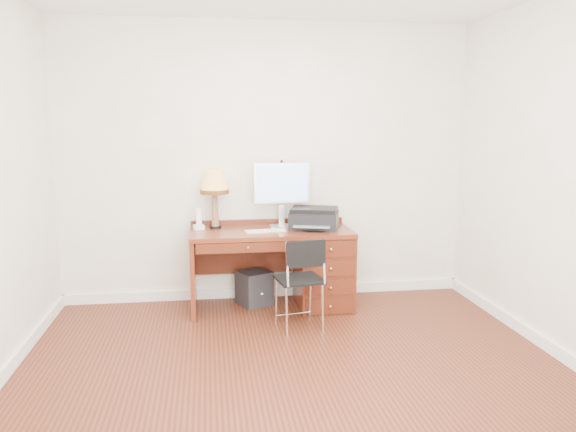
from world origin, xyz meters
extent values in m
plane|color=#3F1A0E|center=(0.00, 0.00, 0.00)|extent=(4.00, 4.00, 0.00)
plane|color=white|center=(0.00, 1.75, 1.35)|extent=(4.00, 0.00, 4.00)
plane|color=white|center=(2.00, 0.00, 1.35)|extent=(0.00, 3.50, 3.50)
cube|color=white|center=(0.00, 1.74, 0.05)|extent=(4.00, 0.03, 0.10)
cube|color=white|center=(1.99, 0.00, 0.05)|extent=(0.03, 3.50, 0.10)
cube|color=maroon|center=(0.00, 1.40, 0.73)|extent=(1.50, 0.65, 0.04)
cube|color=maroon|center=(0.50, 1.40, 0.35)|extent=(0.50, 0.61, 0.71)
cube|color=maroon|center=(-0.73, 1.40, 0.35)|extent=(0.04, 0.61, 0.71)
cube|color=#562011|center=(-0.24, 1.69, 0.46)|extent=(0.96, 0.03, 0.39)
cube|color=#562011|center=(-0.24, 1.09, 0.66)|extent=(0.91, 0.03, 0.09)
sphere|color=#BF8C3F|center=(0.50, 1.06, 0.35)|extent=(0.03, 0.03, 0.03)
cube|color=silver|center=(0.12, 1.54, 0.76)|extent=(0.24, 0.18, 0.02)
cube|color=silver|center=(0.12, 1.60, 0.86)|extent=(0.05, 0.03, 0.19)
cube|color=silver|center=(0.12, 1.57, 1.17)|extent=(0.53, 0.05, 0.38)
cube|color=#4C8CF2|center=(0.12, 1.55, 1.17)|extent=(0.49, 0.02, 0.34)
cube|color=white|center=(-0.06, 1.33, 0.76)|extent=(0.38, 0.16, 0.01)
cylinder|color=black|center=(0.40, 1.32, 0.75)|extent=(0.23, 0.23, 0.01)
ellipsoid|color=white|center=(0.40, 1.32, 0.78)|extent=(0.10, 0.07, 0.04)
cube|color=black|center=(0.42, 1.43, 0.83)|extent=(0.53, 0.46, 0.16)
cube|color=black|center=(0.42, 1.43, 0.93)|extent=(0.50, 0.44, 0.04)
cylinder|color=black|center=(-0.52, 1.57, 0.76)|extent=(0.11, 0.11, 0.02)
cone|color=#8A6141|center=(-0.52, 1.57, 0.94)|extent=(0.07, 0.07, 0.33)
cone|color=gold|center=(-0.52, 1.57, 1.20)|extent=(0.27, 0.27, 0.21)
cylinder|color=#593814|center=(-0.52, 1.57, 1.10)|extent=(0.27, 0.27, 0.04)
cube|color=white|center=(-0.67, 1.53, 0.77)|extent=(0.11, 0.11, 0.04)
cube|color=white|center=(-0.67, 1.53, 0.87)|extent=(0.06, 0.07, 0.16)
cylinder|color=black|center=(0.32, 1.52, 0.79)|extent=(0.07, 0.07, 0.09)
cube|color=black|center=(0.18, 0.86, 0.42)|extent=(0.42, 0.42, 0.02)
cube|color=black|center=(0.18, 0.68, 0.68)|extent=(0.34, 0.07, 0.22)
cylinder|color=silver|center=(0.02, 1.02, 0.21)|extent=(0.02, 0.02, 0.42)
cylinder|color=silver|center=(0.34, 1.02, 0.21)|extent=(0.02, 0.02, 0.42)
cylinder|color=silver|center=(0.02, 0.70, 0.21)|extent=(0.02, 0.02, 0.42)
cylinder|color=silver|center=(0.34, 0.70, 0.21)|extent=(0.02, 0.02, 0.42)
cylinder|color=silver|center=(0.02, 0.68, 0.61)|extent=(0.02, 0.02, 0.37)
cylinder|color=silver|center=(0.34, 0.68, 0.61)|extent=(0.02, 0.02, 0.37)
cube|color=black|center=(-0.15, 1.50, 0.16)|extent=(0.37, 0.37, 0.33)
camera|label=1|loc=(-0.58, -3.72, 1.75)|focal=35.00mm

